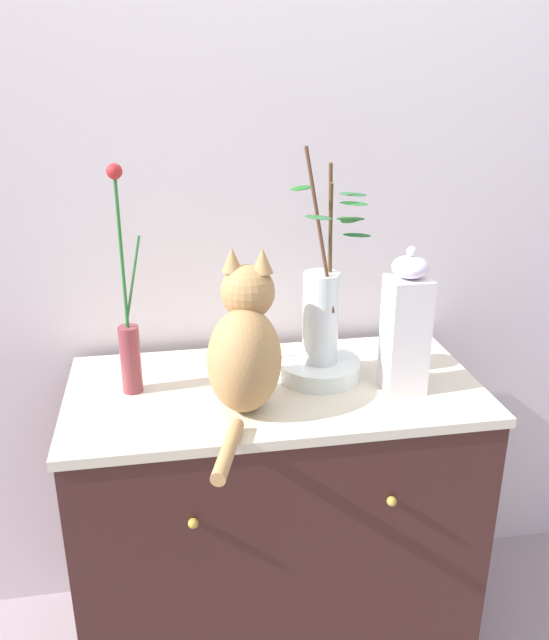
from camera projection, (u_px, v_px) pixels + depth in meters
ground_plane at (274, 637)px, 2.00m from camera, size 6.00×6.00×0.00m
wall_back at (254, 189)px, 1.84m from camera, size 4.40×0.08×2.60m
sideboard at (275, 522)px, 1.84m from camera, size 1.05×0.55×0.86m
cat_sitting at (245, 347)px, 1.53m from camera, size 0.23×0.44×0.38m
vase_slim_green at (129, 339)px, 1.61m from camera, size 0.07×0.05×0.56m
bowl_porcelain at (319, 368)px, 1.73m from camera, size 0.21×0.21×0.05m
vase_glass_clear at (322, 310)px, 1.67m from camera, size 0.23×0.15×0.55m
jar_lidded_porcelain at (406, 326)px, 1.61m from camera, size 0.10×0.10×0.37m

